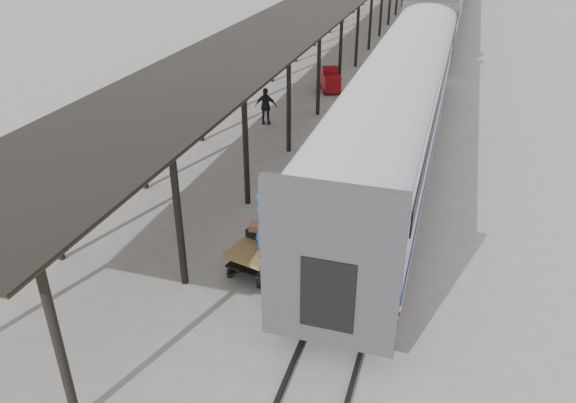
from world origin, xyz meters
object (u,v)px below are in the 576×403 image
Objects in this scene: luggage_tug at (331,81)px; porter at (264,225)px; baggage_cart at (264,247)px; pedestrian at (266,106)px.

porter is (2.40, -18.19, 1.20)m from luggage_tug.
baggage_cart is at bearing -106.82° from luggage_tug.
porter is at bearing -55.13° from baggage_cart.
baggage_cart is 1.47× the size of pedestrian.
baggage_cart is 1.51× the size of luggage_tug.
pedestrian reaches higher than baggage_cart.
pedestrian is at bearing 30.67° from porter.
pedestrian is at bearing -129.72° from luggage_tug.
porter reaches higher than luggage_tug.
pedestrian is at bearing 122.67° from baggage_cart.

